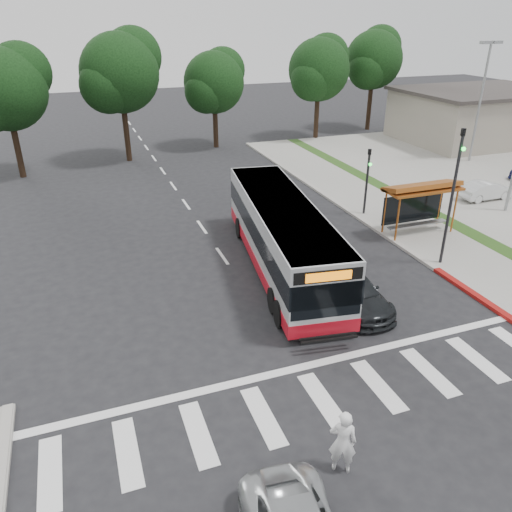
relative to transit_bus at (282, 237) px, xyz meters
name	(u,v)px	position (x,y,z in m)	size (l,w,h in m)	color
ground	(265,318)	(-2.27, -3.80, -1.61)	(140.00, 140.00, 0.00)	black
sidewalk_east	(388,214)	(8.73, 4.20, -1.55)	(4.00, 40.00, 0.12)	gray
curb_east	(359,218)	(6.73, 4.20, -1.53)	(0.30, 40.00, 0.15)	#9E9991
curb_east_red	(483,300)	(6.73, -5.80, -1.53)	(0.32, 6.00, 0.15)	maroon
commercial_building	(480,117)	(27.73, 18.20, 0.59)	(14.00, 10.00, 4.40)	gray
building_roof_cap	(485,91)	(27.73, 18.20, 2.94)	(14.60, 10.60, 0.30)	#383330
crosswalk_ladder	(323,400)	(-2.27, -8.80, -1.60)	(18.00, 2.60, 0.01)	silver
bus_shelter	(421,193)	(8.53, 1.31, 0.75)	(4.20, 1.60, 2.86)	#9D501A
traffic_signal_ne_tall	(454,187)	(7.33, -2.30, 2.27)	(0.18, 0.37, 6.50)	black
traffic_signal_ne_short	(368,175)	(7.33, 4.69, 0.87)	(0.18, 0.37, 4.00)	black
lot_light_mid	(483,86)	(21.73, 12.20, 4.30)	(1.90, 0.35, 9.01)	gray
tree_ne_a	(319,68)	(13.80, 24.27, 4.79)	(6.16, 5.74, 9.30)	black
tree_ne_b	(374,59)	(20.80, 26.27, 5.31)	(6.16, 5.74, 10.02)	black
tree_north_a	(121,71)	(-4.19, 22.27, 5.32)	(6.60, 6.15, 10.17)	black
tree_north_b	(215,81)	(3.80, 24.26, 4.06)	(5.72, 5.33, 8.43)	black
tree_north_c	(6,88)	(-12.20, 20.27, 4.69)	(6.16, 5.74, 9.30)	black
transit_bus	(282,237)	(0.00, 0.00, 0.00)	(2.69, 12.43, 3.21)	silver
pedestrian	(343,442)	(-3.04, -11.30, -0.63)	(0.71, 0.47, 1.95)	silver
dark_sedan	(352,291)	(1.41, -4.10, -0.93)	(1.88, 4.63, 1.34)	black
parked_car_1	(486,190)	(16.05, 4.30, -0.92)	(1.25, 3.57, 1.18)	silver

